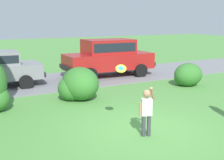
% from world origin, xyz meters
% --- Properties ---
extents(ground_plane, '(80.00, 80.00, 0.00)m').
position_xyz_m(ground_plane, '(0.00, 0.00, 0.00)').
color(ground_plane, '#518E42').
extents(driveway_strip, '(28.00, 4.40, 0.02)m').
position_xyz_m(driveway_strip, '(0.00, 7.32, 0.01)').
color(driveway_strip, slate).
rests_on(driveway_strip, ground).
extents(shrub_centre_left, '(1.48, 1.56, 1.22)m').
position_xyz_m(shrub_centre_left, '(-0.35, 3.66, 0.57)').
color(shrub_centre_left, '#33702B').
rests_on(shrub_centre_left, ground).
extents(shrub_centre, '(1.31, 1.11, 1.03)m').
position_xyz_m(shrub_centre, '(4.85, 3.51, 0.48)').
color(shrub_centre, '#33702B').
rests_on(shrub_centre, ground).
extents(parked_suv, '(4.79, 2.29, 1.92)m').
position_xyz_m(parked_suv, '(2.91, 7.26, 1.08)').
color(parked_suv, maroon).
rests_on(parked_suv, ground).
extents(child_thrower, '(0.48, 0.24, 1.29)m').
position_xyz_m(child_thrower, '(-0.27, -0.49, 0.72)').
color(child_thrower, '#383842').
rests_on(child_thrower, ground).
extents(frisbee, '(0.32, 0.25, 0.25)m').
position_xyz_m(frisbee, '(-0.56, 0.28, 1.66)').
color(frisbee, yellow).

